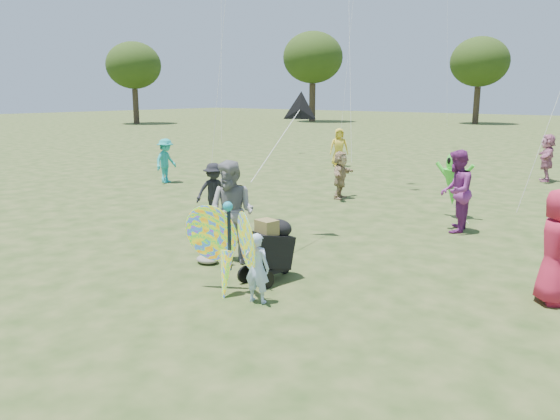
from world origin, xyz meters
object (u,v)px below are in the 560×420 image
(crowd_e, at_px, (456,191))
(crowd_g, at_px, (339,147))
(crowd_j, at_px, (547,158))
(crowd_d, at_px, (340,175))
(alien_kite, at_px, (454,181))
(adult_man, at_px, (232,212))
(butterfly_kite, at_px, (227,249))
(crowd_a, at_px, (557,247))
(child_girl, at_px, (257,268))
(crowd_i, at_px, (166,161))
(jogging_stroller, at_px, (270,246))
(crowd_b, at_px, (214,191))

(crowd_e, distance_m, crowd_g, 11.72)
(crowd_j, bearing_deg, crowd_g, -96.63)
(crowd_d, relative_size, alien_kite, 0.84)
(adult_man, distance_m, crowd_e, 5.54)
(butterfly_kite, distance_m, alien_kite, 7.70)
(crowd_a, height_order, crowd_j, crowd_a)
(child_girl, relative_size, crowd_e, 0.58)
(adult_man, relative_size, crowd_i, 1.24)
(jogging_stroller, bearing_deg, child_girl, -50.81)
(crowd_g, height_order, alien_kite, alien_kite)
(adult_man, bearing_deg, crowd_e, 51.65)
(crowd_i, height_order, jogging_stroller, crowd_i)
(child_girl, xyz_separation_m, crowd_g, (-7.64, 14.43, 0.28))
(crowd_a, relative_size, crowd_j, 1.04)
(crowd_i, xyz_separation_m, alien_kite, (10.28, 0.89, 0.18))
(alien_kite, bearing_deg, jogging_stroller, -95.45)
(jogging_stroller, bearing_deg, alien_kite, 95.68)
(adult_man, distance_m, jogging_stroller, 1.29)
(crowd_b, bearing_deg, crowd_e, -34.64)
(crowd_e, xyz_separation_m, crowd_i, (-10.87, 0.51, -0.17))
(adult_man, xyz_separation_m, crowd_g, (-5.95, 13.18, -0.15))
(crowd_d, xyz_separation_m, crowd_j, (4.13, 7.55, 0.14))
(crowd_g, bearing_deg, adult_man, -104.29)
(crowd_d, distance_m, crowd_g, 7.57)
(crowd_d, height_order, butterfly_kite, butterfly_kite)
(crowd_b, distance_m, crowd_d, 4.53)
(crowd_e, bearing_deg, crowd_i, -105.47)
(adult_man, bearing_deg, crowd_a, 4.33)
(crowd_a, height_order, crowd_d, crowd_a)
(adult_man, distance_m, crowd_a, 5.54)
(adult_man, height_order, crowd_a, adult_man)
(crowd_b, bearing_deg, crowd_j, 6.14)
(child_girl, bearing_deg, crowd_j, -106.02)
(crowd_a, bearing_deg, crowd_j, -13.89)
(crowd_a, height_order, crowd_i, crowd_a)
(child_girl, height_order, jogging_stroller, child_girl)
(crowd_d, bearing_deg, crowd_b, 153.54)
(alien_kite, bearing_deg, crowd_i, -175.07)
(crowd_d, relative_size, butterfly_kite, 0.84)
(adult_man, height_order, crowd_g, adult_man)
(crowd_a, bearing_deg, crowd_i, 46.88)
(child_girl, xyz_separation_m, adult_man, (-1.69, 1.24, 0.43))
(crowd_b, height_order, alien_kite, alien_kite)
(crowd_g, height_order, jogging_stroller, crowd_g)
(adult_man, bearing_deg, jogging_stroller, -26.95)
(jogging_stroller, distance_m, butterfly_kite, 0.98)
(crowd_b, bearing_deg, crowd_a, -66.15)
(crowd_d, xyz_separation_m, crowd_g, (-4.08, 6.37, 0.10))
(crowd_j, distance_m, jogging_stroller, 14.71)
(adult_man, distance_m, crowd_j, 14.53)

